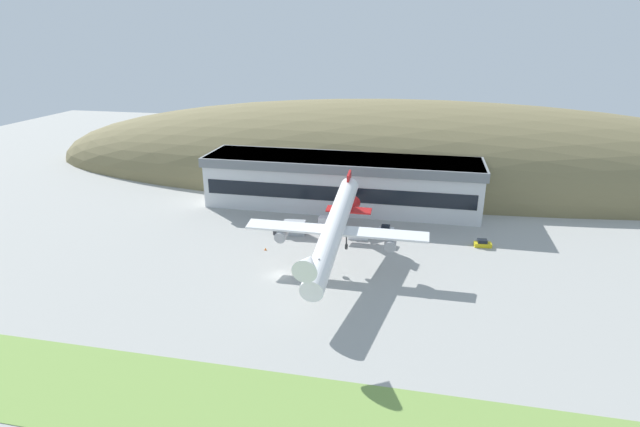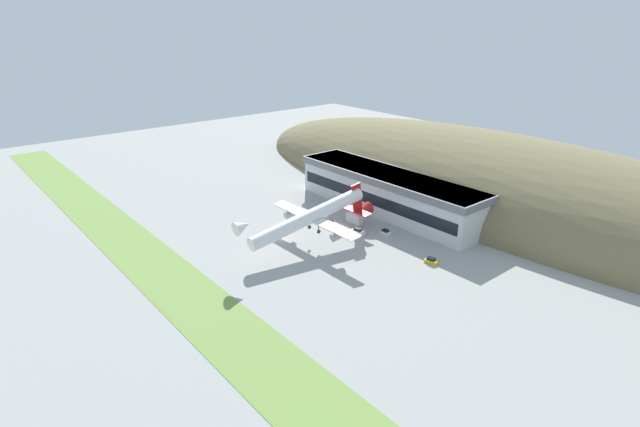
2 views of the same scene
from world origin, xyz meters
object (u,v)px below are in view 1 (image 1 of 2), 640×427
at_px(service_car_2, 483,244).
at_px(traffic_cone_0, 265,249).
at_px(cargo_airplane, 335,228).
at_px(service_car_1, 358,236).
at_px(service_car_0, 386,229).
at_px(terminal_building, 341,179).
at_px(fuel_truck, 290,228).
at_px(box_truck, 332,222).

relative_size(service_car_2, traffic_cone_0, 6.64).
distance_m(cargo_airplane, service_car_1, 18.87).
xyz_separation_m(cargo_airplane, service_car_0, (8.46, 22.88, -8.30)).
xyz_separation_m(terminal_building, fuel_truck, (-8.43, -21.86, -6.16)).
xyz_separation_m(terminal_building, service_car_0, (13.47, -15.17, -7.15)).
bearing_deg(service_car_1, cargo_airplane, -98.19).
bearing_deg(box_truck, fuel_truck, -146.61).
xyz_separation_m(service_car_0, box_truck, (-13.10, -0.89, 0.86)).
xyz_separation_m(service_car_0, traffic_cone_0, (-24.93, -16.64, -0.30)).
bearing_deg(service_car_2, fuel_truck, -177.69).
xyz_separation_m(terminal_building, box_truck, (0.37, -16.06, -6.29)).
xyz_separation_m(cargo_airplane, box_truck, (-4.64, 21.99, -7.45)).
bearing_deg(service_car_2, traffic_cone_0, -165.92).
xyz_separation_m(terminal_building, traffic_cone_0, (-11.46, -31.81, -7.45)).
xyz_separation_m(fuel_truck, traffic_cone_0, (-3.02, -9.95, -1.29)).
height_order(service_car_1, traffic_cone_0, service_car_1).
bearing_deg(cargo_airplane, fuel_truck, 129.72).
distance_m(service_car_2, traffic_cone_0, 48.14).
bearing_deg(service_car_0, box_truck, -176.10).
xyz_separation_m(cargo_airplane, service_car_2, (30.22, 17.95, -8.19)).
distance_m(fuel_truck, traffic_cone_0, 10.48).
distance_m(service_car_1, box_truck, 8.80).
relative_size(service_car_2, box_truck, 0.60).
bearing_deg(box_truck, service_car_2, -6.61).
relative_size(cargo_airplane, service_car_1, 10.51).
distance_m(terminal_building, service_car_1, 23.61).
height_order(cargo_airplane, box_truck, cargo_airplane).
bearing_deg(traffic_cone_0, terminal_building, 70.19).
height_order(service_car_2, box_truck, box_truck).
bearing_deg(service_car_2, cargo_airplane, -149.30).
height_order(cargo_airplane, service_car_0, cargo_airplane).
bearing_deg(service_car_1, traffic_cone_0, -150.80).
height_order(terminal_building, service_car_1, terminal_building).
bearing_deg(fuel_truck, service_car_1, 2.21).
height_order(service_car_2, traffic_cone_0, service_car_2).
bearing_deg(service_car_2, box_truck, 173.39).
height_order(fuel_truck, box_truck, fuel_truck).
relative_size(cargo_airplane, box_truck, 7.81).
height_order(service_car_1, box_truck, box_truck).
bearing_deg(service_car_2, terminal_building, 150.29).
bearing_deg(traffic_cone_0, service_car_1, 29.20).
bearing_deg(fuel_truck, service_car_2, 2.31).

